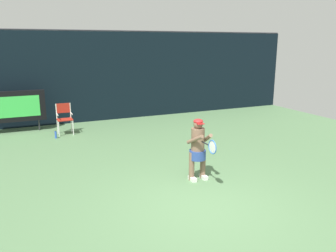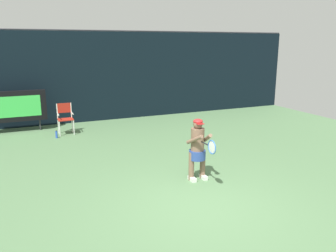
{
  "view_description": "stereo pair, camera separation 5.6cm",
  "coord_description": "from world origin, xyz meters",
  "views": [
    {
      "loc": [
        -3.15,
        -5.37,
        3.14
      ],
      "look_at": [
        0.33,
        2.47,
        1.05
      ],
      "focal_mm": 36.41,
      "sensor_mm": 36.0,
      "label": 1
    },
    {
      "loc": [
        -3.09,
        -5.39,
        3.14
      ],
      "look_at": [
        0.33,
        2.47,
        1.05
      ],
      "focal_mm": 36.41,
      "sensor_mm": 36.0,
      "label": 2
    }
  ],
  "objects": [
    {
      "name": "ground",
      "position": [
        0.0,
        -0.19,
        -0.01
      ],
      "size": [
        18.0,
        22.0,
        0.03
      ],
      "color": "#54784F"
    },
    {
      "name": "backdrop_screen",
      "position": [
        0.0,
        8.5,
        1.81
      ],
      "size": [
        18.0,
        0.12,
        3.66
      ],
      "color": "black",
      "rests_on": "ground"
    },
    {
      "name": "umpire_chair",
      "position": [
        -1.73,
        6.81,
        0.62
      ],
      "size": [
        0.52,
        0.44,
        1.08
      ],
      "color": "white",
      "rests_on": "ground"
    },
    {
      "name": "scoreboard",
      "position": [
        -3.36,
        7.75,
        0.95
      ],
      "size": [
        2.2,
        0.21,
        1.5
      ],
      "color": "black",
      "rests_on": "ground"
    },
    {
      "name": "tennis_player",
      "position": [
        0.56,
        1.25,
        0.79
      ],
      "size": [
        0.54,
        0.61,
        1.46
      ],
      "color": "white",
      "rests_on": "ground"
    },
    {
      "name": "tennis_racket",
      "position": [
        0.52,
        0.58,
        1.0
      ],
      "size": [
        0.03,
        0.6,
        0.31
      ],
      "rotation": [
        0.0,
        0.0,
        -0.28
      ],
      "color": "black"
    },
    {
      "name": "water_bottle",
      "position": [
        -2.11,
        6.34,
        0.12
      ],
      "size": [
        0.07,
        0.07,
        0.27
      ],
      "color": "blue",
      "rests_on": "ground"
    }
  ]
}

